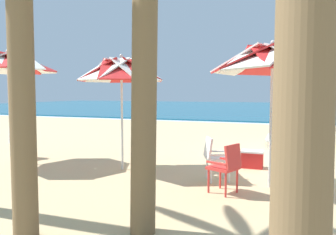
{
  "coord_description": "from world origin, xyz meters",
  "views": [
    {
      "loc": [
        -0.56,
        -8.89,
        1.74
      ],
      "look_at": [
        -3.79,
        -0.06,
        1.0
      ],
      "focal_mm": 34.16,
      "sensor_mm": 36.0,
      "label": 1
    }
  ],
  "objects_px": {
    "beach_umbrella_1": "(121,72)",
    "beach_umbrella_2": "(8,64)",
    "plastic_chair_1": "(215,156)",
    "plastic_chair_3": "(19,140)",
    "plastic_chair_2": "(144,145)",
    "sun_lounger_1": "(277,136)",
    "beachgoer_seated": "(324,124)",
    "cooler_box": "(252,159)",
    "plastic_chair_0": "(226,165)",
    "beach_umbrella_0": "(272,60)"
  },
  "relations": [
    {
      "from": "beach_umbrella_1",
      "to": "beach_umbrella_2",
      "type": "height_order",
      "value": "beach_umbrella_2"
    },
    {
      "from": "plastic_chair_1",
      "to": "plastic_chair_3",
      "type": "distance_m",
      "value": 5.28
    },
    {
      "from": "plastic_chair_2",
      "to": "sun_lounger_1",
      "type": "distance_m",
      "value": 5.26
    },
    {
      "from": "plastic_chair_1",
      "to": "beachgoer_seated",
      "type": "relative_size",
      "value": 0.94
    },
    {
      "from": "plastic_chair_2",
      "to": "plastic_chair_3",
      "type": "distance_m",
      "value": 3.45
    },
    {
      "from": "cooler_box",
      "to": "plastic_chair_0",
      "type": "bearing_deg",
      "value": -96.54
    },
    {
      "from": "beach_umbrella_2",
      "to": "plastic_chair_3",
      "type": "bearing_deg",
      "value": 115.14
    },
    {
      "from": "beach_umbrella_1",
      "to": "beachgoer_seated",
      "type": "xyz_separation_m",
      "value": [
        5.16,
        10.04,
        -1.91
      ]
    },
    {
      "from": "plastic_chair_1",
      "to": "beachgoer_seated",
      "type": "bearing_deg",
      "value": 73.63
    },
    {
      "from": "plastic_chair_3",
      "to": "sun_lounger_1",
      "type": "xyz_separation_m",
      "value": [
        6.33,
        4.74,
        -0.22
      ]
    },
    {
      "from": "plastic_chair_0",
      "to": "cooler_box",
      "type": "height_order",
      "value": "plastic_chair_0"
    },
    {
      "from": "beach_umbrella_2",
      "to": "plastic_chair_3",
      "type": "xyz_separation_m",
      "value": [
        -0.24,
        0.5,
        -1.93
      ]
    },
    {
      "from": "plastic_chair_0",
      "to": "beach_umbrella_1",
      "type": "relative_size",
      "value": 0.33
    },
    {
      "from": "beach_umbrella_2",
      "to": "beachgoer_seated",
      "type": "distance_m",
      "value": 13.32
    },
    {
      "from": "plastic_chair_1",
      "to": "beach_umbrella_1",
      "type": "distance_m",
      "value": 2.75
    },
    {
      "from": "plastic_chair_0",
      "to": "cooler_box",
      "type": "distance_m",
      "value": 2.14
    },
    {
      "from": "beach_umbrella_0",
      "to": "plastic_chair_3",
      "type": "xyz_separation_m",
      "value": [
        -6.3,
        0.41,
        -1.82
      ]
    },
    {
      "from": "beach_umbrella_0",
      "to": "plastic_chair_3",
      "type": "bearing_deg",
      "value": 176.25
    },
    {
      "from": "plastic_chair_0",
      "to": "beach_umbrella_2",
      "type": "xyz_separation_m",
      "value": [
        -5.38,
        0.55,
        1.93
      ]
    },
    {
      "from": "beach_umbrella_2",
      "to": "beachgoer_seated",
      "type": "relative_size",
      "value": 2.99
    },
    {
      "from": "beach_umbrella_1",
      "to": "sun_lounger_1",
      "type": "relative_size",
      "value": 1.2
    },
    {
      "from": "plastic_chair_1",
      "to": "beach_umbrella_2",
      "type": "height_order",
      "value": "beach_umbrella_2"
    },
    {
      "from": "plastic_chair_1",
      "to": "beach_umbrella_1",
      "type": "bearing_deg",
      "value": 174.52
    },
    {
      "from": "plastic_chair_2",
      "to": "beachgoer_seated",
      "type": "bearing_deg",
      "value": 63.13
    },
    {
      "from": "sun_lounger_1",
      "to": "cooler_box",
      "type": "distance_m",
      "value": 3.73
    },
    {
      "from": "plastic_chair_2",
      "to": "beach_umbrella_0",
      "type": "bearing_deg",
      "value": -14.85
    },
    {
      "from": "plastic_chair_2",
      "to": "plastic_chair_3",
      "type": "bearing_deg",
      "value": -174.23
    },
    {
      "from": "cooler_box",
      "to": "beach_umbrella_2",
      "type": "bearing_deg",
      "value": -164.6
    },
    {
      "from": "plastic_chair_3",
      "to": "plastic_chair_2",
      "type": "bearing_deg",
      "value": 5.77
    },
    {
      "from": "plastic_chair_0",
      "to": "beachgoer_seated",
      "type": "bearing_deg",
      "value": 76.37
    },
    {
      "from": "beach_umbrella_1",
      "to": "beachgoer_seated",
      "type": "height_order",
      "value": "beach_umbrella_1"
    },
    {
      "from": "plastic_chair_2",
      "to": "plastic_chair_1",
      "type": "bearing_deg",
      "value": -20.65
    },
    {
      "from": "sun_lounger_1",
      "to": "plastic_chair_0",
      "type": "bearing_deg",
      "value": -96.96
    },
    {
      "from": "cooler_box",
      "to": "beach_umbrella_1",
      "type": "bearing_deg",
      "value": -156.68
    },
    {
      "from": "beach_umbrella_1",
      "to": "plastic_chair_2",
      "type": "distance_m",
      "value": 1.8
    },
    {
      "from": "beach_umbrella_0",
      "to": "beach_umbrella_1",
      "type": "distance_m",
      "value": 3.2
    },
    {
      "from": "plastic_chair_3",
      "to": "plastic_chair_1",
      "type": "bearing_deg",
      "value": -3.72
    },
    {
      "from": "plastic_chair_3",
      "to": "cooler_box",
      "type": "xyz_separation_m",
      "value": [
        5.86,
        1.05,
        -0.3
      ]
    },
    {
      "from": "beach_umbrella_0",
      "to": "beachgoer_seated",
      "type": "distance_m",
      "value": 10.7
    },
    {
      "from": "plastic_chair_1",
      "to": "sun_lounger_1",
      "type": "distance_m",
      "value": 5.2
    },
    {
      "from": "plastic_chair_3",
      "to": "beach_umbrella_0",
      "type": "bearing_deg",
      "value": -3.75
    },
    {
      "from": "beach_umbrella_0",
      "to": "cooler_box",
      "type": "xyz_separation_m",
      "value": [
        -0.44,
        1.46,
        -2.11
      ]
    },
    {
      "from": "cooler_box",
      "to": "sun_lounger_1",
      "type": "bearing_deg",
      "value": 82.81
    },
    {
      "from": "beach_umbrella_0",
      "to": "plastic_chair_1",
      "type": "height_order",
      "value": "beach_umbrella_0"
    },
    {
      "from": "beach_umbrella_0",
      "to": "sun_lounger_1",
      "type": "bearing_deg",
      "value": 89.75
    },
    {
      "from": "sun_lounger_1",
      "to": "cooler_box",
      "type": "xyz_separation_m",
      "value": [
        -0.47,
        -3.7,
        -0.08
      ]
    },
    {
      "from": "plastic_chair_3",
      "to": "cooler_box",
      "type": "distance_m",
      "value": 5.96
    },
    {
      "from": "beachgoer_seated",
      "to": "beach_umbrella_0",
      "type": "bearing_deg",
      "value": -100.82
    },
    {
      "from": "beach_umbrella_2",
      "to": "plastic_chair_3",
      "type": "relative_size",
      "value": 3.2
    },
    {
      "from": "plastic_chair_2",
      "to": "beach_umbrella_2",
      "type": "xyz_separation_m",
      "value": [
        -3.2,
        -0.85,
        1.93
      ]
    }
  ]
}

